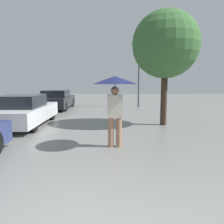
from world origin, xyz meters
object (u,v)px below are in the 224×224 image
at_px(parked_car_middle, 22,111).
at_px(tree, 166,45).
at_px(pedestrian, 115,89).
at_px(street_lamp, 139,65).
at_px(parked_car_farthest, 57,100).

bearing_deg(parked_car_middle, tree, 0.09).
bearing_deg(parked_car_middle, pedestrian, -39.61).
height_order(parked_car_middle, tree, tree).
bearing_deg(pedestrian, tree, 55.54).
distance_m(parked_car_middle, tree, 6.15).
xyz_separation_m(parked_car_middle, street_lamp, (5.48, 6.27, 2.29)).
distance_m(parked_car_farthest, tree, 8.13).
height_order(parked_car_middle, street_lamp, street_lamp).
height_order(pedestrian, tree, tree).
height_order(pedestrian, street_lamp, street_lamp).
bearing_deg(parked_car_farthest, street_lamp, 8.82).
distance_m(parked_car_middle, street_lamp, 8.64).
distance_m(tree, street_lamp, 6.27).
bearing_deg(parked_car_farthest, tree, -44.70).
relative_size(parked_car_farthest, street_lamp, 0.83).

